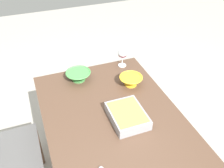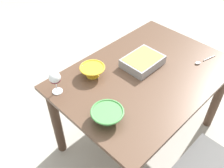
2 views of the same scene
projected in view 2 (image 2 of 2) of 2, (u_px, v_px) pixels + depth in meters
The scene contains 7 objects.
ground_plane at pixel (138, 135), 2.28m from camera, with size 8.00×8.00×0.00m, color #B2ADA3.
dining_table at pixel (143, 87), 1.87m from camera, with size 1.26×0.88×0.73m.
wine_glass at pixel (55, 79), 1.57m from camera, with size 0.08×0.08×0.16m.
casserole_dish at pixel (143, 61), 1.82m from camera, with size 0.28×0.22×0.07m.
mixing_bowl at pixel (107, 115), 1.45m from camera, with size 0.20×0.20×0.07m.
small_bowl at pixel (92, 71), 1.74m from camera, with size 0.18×0.18×0.08m.
serving_spoon at pixel (201, 61), 1.87m from camera, with size 0.21×0.07×0.01m.
Camera 2 is at (-1.12, -0.79, 1.89)m, focal length 40.34 mm.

